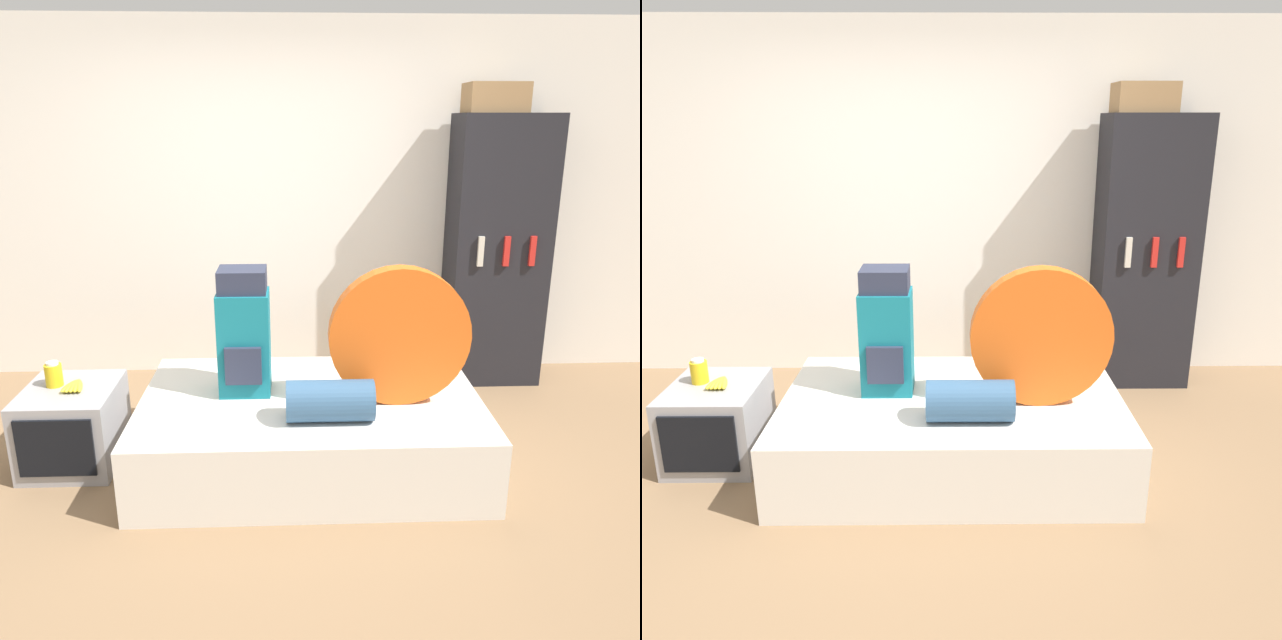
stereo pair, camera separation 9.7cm
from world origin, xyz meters
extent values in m
plane|color=#846647|center=(0.00, 0.00, 0.00)|extent=(16.00, 16.00, 0.00)
cube|color=white|center=(0.00, 1.91, 1.30)|extent=(8.00, 0.05, 2.60)
cube|color=silver|center=(0.23, 0.44, 0.21)|extent=(1.90, 1.22, 0.41)
cube|color=#14707F|center=(-0.14, 0.53, 0.71)|extent=(0.29, 0.24, 0.59)
cube|color=#282D42|center=(-0.14, 0.54, 1.07)|extent=(0.26, 0.22, 0.13)
cube|color=#282D42|center=(-0.14, 0.39, 0.62)|extent=(0.20, 0.03, 0.21)
cylinder|color=#E05B19|center=(0.71, 0.35, 0.79)|extent=(0.76, 0.11, 0.76)
cylinder|color=#33567A|center=(0.32, 0.14, 0.52)|extent=(0.45, 0.22, 0.22)
cube|color=#939399|center=(-1.13, 0.49, 0.23)|extent=(0.51, 0.56, 0.46)
cube|color=black|center=(-1.13, 0.21, 0.24)|extent=(0.41, 0.02, 0.33)
cylinder|color=gold|center=(-1.22, 0.54, 0.52)|extent=(0.09, 0.09, 0.13)
cylinder|color=white|center=(-1.22, 0.54, 0.59)|extent=(0.07, 0.07, 0.02)
ellipsoid|color=yellow|center=(-1.12, 0.49, 0.48)|extent=(0.09, 0.17, 0.04)
ellipsoid|color=yellow|center=(-1.10, 0.49, 0.48)|extent=(0.06, 0.17, 0.04)
ellipsoid|color=yellow|center=(-1.09, 0.49, 0.48)|extent=(0.04, 0.17, 0.04)
ellipsoid|color=yellow|center=(-1.08, 0.49, 0.48)|extent=(0.06, 0.17, 0.04)
ellipsoid|color=yellow|center=(-1.07, 0.49, 0.48)|extent=(0.09, 0.17, 0.04)
cube|color=black|center=(1.63, 1.65, 0.97)|extent=(0.69, 0.42, 1.95)
cube|color=beige|center=(1.45, 1.43, 1.03)|extent=(0.04, 0.02, 0.21)
cube|color=red|center=(1.63, 1.43, 1.03)|extent=(0.04, 0.02, 0.21)
cube|color=red|center=(1.81, 1.43, 1.03)|extent=(0.04, 0.02, 0.21)
cube|color=#99754C|center=(1.53, 1.64, 2.05)|extent=(0.40, 0.29, 0.20)
camera|label=1|loc=(0.15, -2.79, 1.90)|focal=35.00mm
camera|label=2|loc=(0.25, -2.79, 1.90)|focal=35.00mm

